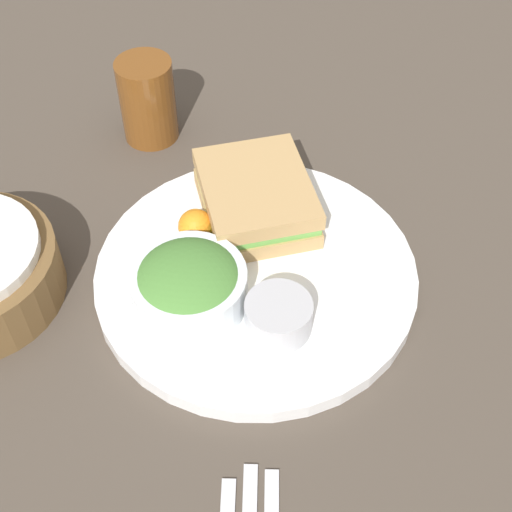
{
  "coord_description": "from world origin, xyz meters",
  "views": [
    {
      "loc": [
        -0.47,
        -0.05,
        0.58
      ],
      "look_at": [
        0.0,
        0.0,
        0.04
      ],
      "focal_mm": 50.0,
      "sensor_mm": 36.0,
      "label": 1
    }
  ],
  "objects_px": {
    "dressing_cup": "(278,316)",
    "drink_glass": "(148,100)",
    "sandwich": "(256,198)",
    "plate": "(256,275)",
    "salad_bowl": "(189,284)"
  },
  "relations": [
    {
      "from": "plate",
      "to": "sandwich",
      "type": "height_order",
      "value": "sandwich"
    },
    {
      "from": "sandwich",
      "to": "dressing_cup",
      "type": "height_order",
      "value": "sandwich"
    },
    {
      "from": "dressing_cup",
      "to": "drink_glass",
      "type": "xyz_separation_m",
      "value": [
        0.29,
        0.18,
        0.02
      ]
    },
    {
      "from": "plate",
      "to": "sandwich",
      "type": "bearing_deg",
      "value": 6.08
    },
    {
      "from": "sandwich",
      "to": "salad_bowl",
      "type": "xyz_separation_m",
      "value": [
        -0.13,
        0.05,
        0.0
      ]
    },
    {
      "from": "drink_glass",
      "to": "sandwich",
      "type": "bearing_deg",
      "value": -134.14
    },
    {
      "from": "sandwich",
      "to": "dressing_cup",
      "type": "xyz_separation_m",
      "value": [
        -0.15,
        -0.04,
        -0.01
      ]
    },
    {
      "from": "salad_bowl",
      "to": "dressing_cup",
      "type": "bearing_deg",
      "value": -104.21
    },
    {
      "from": "sandwich",
      "to": "drink_glass",
      "type": "relative_size",
      "value": 1.58
    },
    {
      "from": "dressing_cup",
      "to": "drink_glass",
      "type": "distance_m",
      "value": 0.35
    },
    {
      "from": "plate",
      "to": "sandwich",
      "type": "relative_size",
      "value": 2.0
    },
    {
      "from": "plate",
      "to": "salad_bowl",
      "type": "relative_size",
      "value": 2.92
    },
    {
      "from": "sandwich",
      "to": "dressing_cup",
      "type": "relative_size",
      "value": 2.58
    },
    {
      "from": "sandwich",
      "to": "drink_glass",
      "type": "distance_m",
      "value": 0.21
    },
    {
      "from": "plate",
      "to": "drink_glass",
      "type": "xyz_separation_m",
      "value": [
        0.22,
        0.16,
        0.04
      ]
    }
  ]
}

